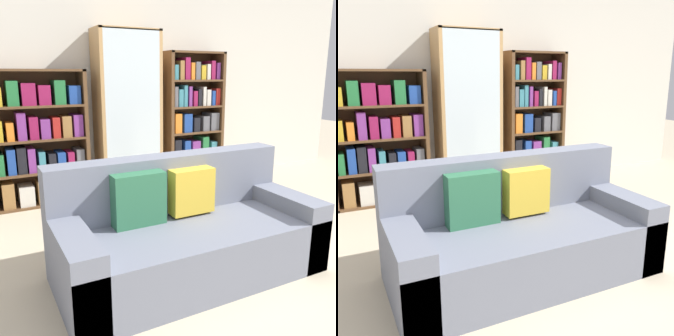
% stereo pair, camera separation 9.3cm
% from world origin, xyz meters
% --- Properties ---
extents(ground_plane, '(16.00, 16.00, 0.00)m').
position_xyz_m(ground_plane, '(0.00, 0.00, 0.00)').
color(ground_plane, beige).
extents(wall_back, '(6.80, 0.06, 2.70)m').
position_xyz_m(wall_back, '(0.00, 2.61, 1.35)').
color(wall_back, silver).
rests_on(wall_back, ground).
extents(couch, '(1.82, 0.81, 0.81)m').
position_xyz_m(couch, '(-0.38, 0.42, 0.28)').
color(couch, slate).
rests_on(couch, ground).
extents(bookshelf_left, '(1.00, 0.32, 1.42)m').
position_xyz_m(bookshelf_left, '(-1.03, 2.40, 0.68)').
color(bookshelf_left, brown).
rests_on(bookshelf_left, ground).
extents(display_cabinet, '(0.73, 0.36, 1.86)m').
position_xyz_m(display_cabinet, '(-0.03, 2.39, 0.93)').
color(display_cabinet, tan).
rests_on(display_cabinet, ground).
extents(bookshelf_right, '(0.76, 0.32, 1.64)m').
position_xyz_m(bookshelf_right, '(0.84, 2.40, 0.78)').
color(bookshelf_right, brown).
rests_on(bookshelf_right, ground).
extents(wine_bottle, '(0.08, 0.08, 0.38)m').
position_xyz_m(wine_bottle, '(0.46, 1.99, 0.16)').
color(wine_bottle, '#143819').
rests_on(wine_bottle, ground).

